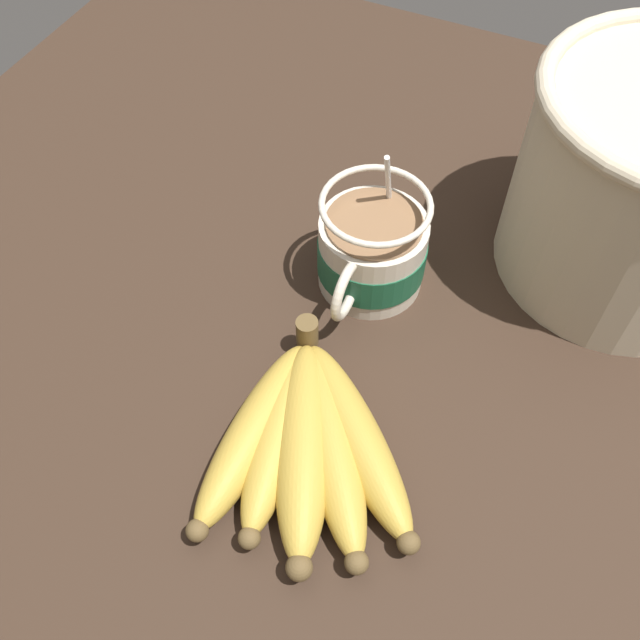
# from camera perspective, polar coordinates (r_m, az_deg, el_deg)

# --- Properties ---
(table) EXTENTS (1.09, 1.09, 0.04)m
(table) POSITION_cam_1_polar(r_m,az_deg,el_deg) (0.67, 1.16, -2.75)
(table) COLOR #332319
(table) RESTS_ON ground
(coffee_mug) EXTENTS (0.15, 0.10, 0.14)m
(coffee_mug) POSITION_cam_1_polar(r_m,az_deg,el_deg) (0.67, 4.15, 5.49)
(coffee_mug) COLOR beige
(coffee_mug) RESTS_ON table
(banana_bunch) EXTENTS (0.21, 0.18, 0.05)m
(banana_bunch) POSITION_cam_1_polar(r_m,az_deg,el_deg) (0.58, -1.10, -9.59)
(banana_bunch) COLOR brown
(banana_bunch) RESTS_ON table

